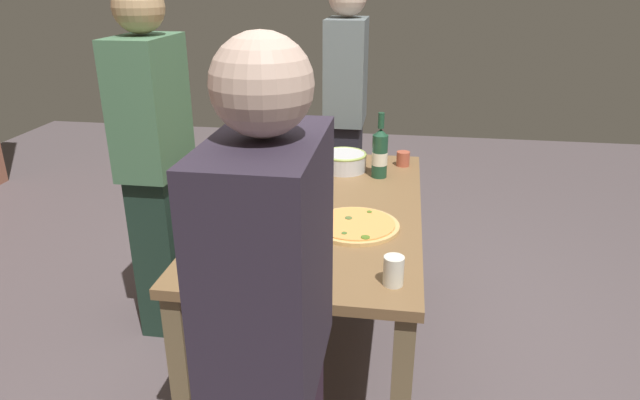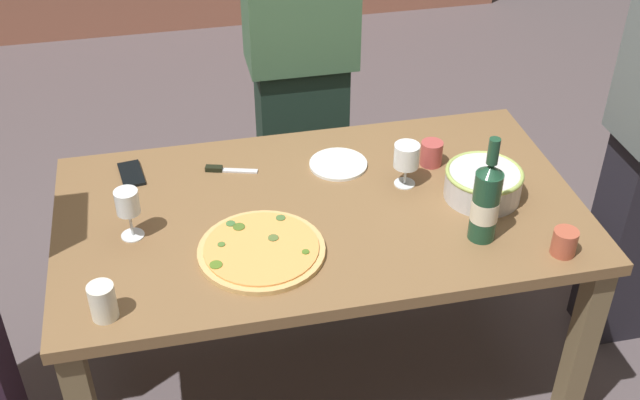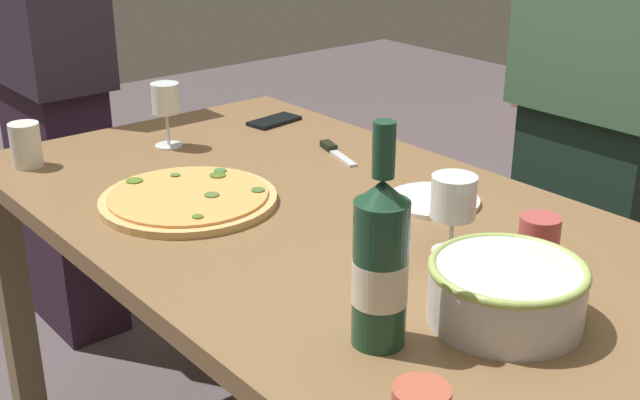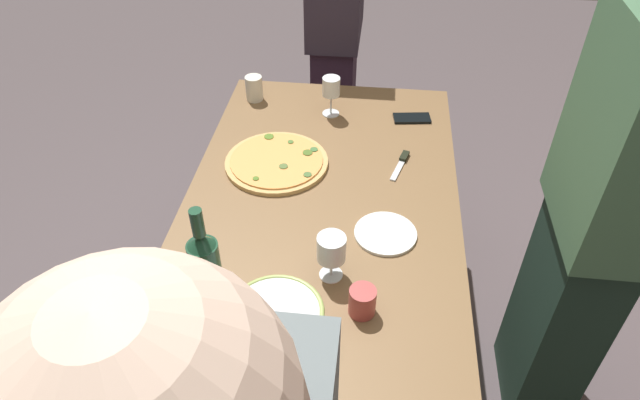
% 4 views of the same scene
% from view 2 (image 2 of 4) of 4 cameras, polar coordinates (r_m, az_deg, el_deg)
% --- Properties ---
extents(ground_plane, '(8.00, 8.00, 0.00)m').
position_cam_2_polar(ground_plane, '(2.96, 0.00, -12.27)').
color(ground_plane, '#554A4E').
extents(dining_table, '(1.60, 0.90, 0.75)m').
position_cam_2_polar(dining_table, '(2.51, 0.00, -2.22)').
color(dining_table, brown).
rests_on(dining_table, ground).
extents(pizza, '(0.36, 0.36, 0.02)m').
position_cam_2_polar(pizza, '(2.28, -4.20, -3.57)').
color(pizza, tan).
rests_on(pizza, dining_table).
extents(serving_bowl, '(0.24, 0.24, 0.10)m').
position_cam_2_polar(serving_bowl, '(2.52, 11.56, 1.23)').
color(serving_bowl, silver).
rests_on(serving_bowl, dining_table).
extents(wine_bottle, '(0.08, 0.08, 0.33)m').
position_cam_2_polar(wine_bottle, '(2.31, 11.75, -0.09)').
color(wine_bottle, '#1C442D').
rests_on(wine_bottle, dining_table).
extents(wine_glass_near_pizza, '(0.08, 0.08, 0.15)m').
position_cam_2_polar(wine_glass_near_pizza, '(2.51, 6.18, 3.01)').
color(wine_glass_near_pizza, white).
rests_on(wine_glass_near_pizza, dining_table).
extents(wine_glass_by_bottle, '(0.07, 0.07, 0.16)m').
position_cam_2_polar(wine_glass_by_bottle, '(2.34, -13.55, -0.34)').
color(wine_glass_by_bottle, white).
rests_on(wine_glass_by_bottle, dining_table).
extents(cup_amber, '(0.07, 0.07, 0.08)m').
position_cam_2_polar(cup_amber, '(2.36, 17.03, -2.90)').
color(cup_amber, '#B4523B').
rests_on(cup_amber, dining_table).
extents(cup_ceramic, '(0.07, 0.07, 0.08)m').
position_cam_2_polar(cup_ceramic, '(2.65, 7.95, 3.32)').
color(cup_ceramic, '#B04643').
rests_on(cup_ceramic, dining_table).
extents(cup_spare, '(0.07, 0.07, 0.10)m').
position_cam_2_polar(cup_spare, '(2.13, -15.22, -7.00)').
color(cup_spare, silver).
rests_on(cup_spare, dining_table).
extents(side_plate, '(0.19, 0.19, 0.01)m').
position_cam_2_polar(side_plate, '(2.64, 1.31, 2.57)').
color(side_plate, white).
rests_on(side_plate, dining_table).
extents(cell_phone, '(0.09, 0.15, 0.01)m').
position_cam_2_polar(cell_phone, '(2.66, -13.30, 1.82)').
color(cell_phone, black).
rests_on(cell_phone, dining_table).
extents(pizza_knife, '(0.17, 0.07, 0.02)m').
position_cam_2_polar(pizza_knife, '(2.63, -6.85, 2.18)').
color(pizza_knife, silver).
rests_on(pizza_knife, dining_table).
extents(person_guest_left, '(0.41, 0.24, 1.70)m').
position_cam_2_polar(person_guest_left, '(3.09, -1.39, 10.25)').
color(person_guest_left, '#1C3126').
rests_on(person_guest_left, ground).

